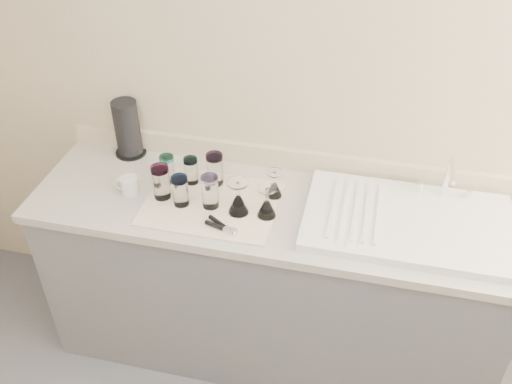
% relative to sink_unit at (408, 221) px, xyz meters
% --- Properties ---
extents(room_envelope, '(3.54, 3.50, 2.52)m').
position_rel_sink_unit_xyz_m(room_envelope, '(-0.55, -1.20, 0.64)').
color(room_envelope, '#57565C').
rests_on(room_envelope, ground).
extents(counter_unit, '(2.06, 0.62, 0.90)m').
position_rel_sink_unit_xyz_m(counter_unit, '(-0.55, -0.00, -0.47)').
color(counter_unit, '#5E5E63').
rests_on(counter_unit, ground).
extents(sink_unit, '(0.82, 0.50, 0.22)m').
position_rel_sink_unit_xyz_m(sink_unit, '(0.00, 0.00, 0.00)').
color(sink_unit, white).
rests_on(sink_unit, counter_unit).
extents(dish_towel, '(0.55, 0.42, 0.01)m').
position_rel_sink_unit_xyz_m(dish_towel, '(-0.81, -0.05, -0.02)').
color(dish_towel, white).
rests_on(dish_towel, counter_unit).
extents(tumbler_teal, '(0.06, 0.06, 0.13)m').
position_rel_sink_unit_xyz_m(tumbler_teal, '(-1.03, 0.05, 0.05)').
color(tumbler_teal, white).
rests_on(tumbler_teal, dish_towel).
extents(tumbler_cyan, '(0.06, 0.06, 0.12)m').
position_rel_sink_unit_xyz_m(tumbler_cyan, '(-0.93, 0.07, 0.05)').
color(tumbler_cyan, white).
rests_on(tumbler_cyan, dish_towel).
extents(tumbler_purple, '(0.07, 0.07, 0.15)m').
position_rel_sink_unit_xyz_m(tumbler_purple, '(-0.83, 0.09, 0.06)').
color(tumbler_purple, white).
rests_on(tumbler_purple, dish_towel).
extents(tumbler_magenta, '(0.08, 0.08, 0.15)m').
position_rel_sink_unit_xyz_m(tumbler_magenta, '(-1.02, -0.06, 0.07)').
color(tumbler_magenta, white).
rests_on(tumbler_magenta, dish_towel).
extents(tumbler_blue, '(0.07, 0.07, 0.14)m').
position_rel_sink_unit_xyz_m(tumbler_blue, '(-0.92, -0.08, 0.06)').
color(tumbler_blue, white).
rests_on(tumbler_blue, dish_towel).
extents(tumbler_lavender, '(0.07, 0.07, 0.15)m').
position_rel_sink_unit_xyz_m(tumbler_lavender, '(-0.80, -0.07, 0.06)').
color(tumbler_lavender, white).
rests_on(tumbler_lavender, dish_towel).
extents(goblet_back_right, '(0.07, 0.07, 0.12)m').
position_rel_sink_unit_xyz_m(goblet_back_right, '(-0.56, 0.06, 0.03)').
color(goblet_back_right, white).
rests_on(goblet_back_right, dish_towel).
extents(goblet_front_left, '(0.09, 0.09, 0.15)m').
position_rel_sink_unit_xyz_m(goblet_front_left, '(-0.68, -0.08, 0.04)').
color(goblet_front_left, white).
rests_on(goblet_front_left, dish_towel).
extents(goblet_front_right, '(0.08, 0.08, 0.14)m').
position_rel_sink_unit_xyz_m(goblet_front_right, '(-0.56, -0.08, 0.04)').
color(goblet_front_right, white).
rests_on(goblet_front_right, dish_towel).
extents(can_opener, '(0.15, 0.10, 0.02)m').
position_rel_sink_unit_xyz_m(can_opener, '(-0.72, -0.20, -0.00)').
color(can_opener, silver).
rests_on(can_opener, dish_towel).
extents(white_mug, '(0.11, 0.08, 0.08)m').
position_rel_sink_unit_xyz_m(white_mug, '(-1.17, -0.05, 0.02)').
color(white_mug, silver).
rests_on(white_mug, counter_unit).
extents(paper_towel_roll, '(0.14, 0.14, 0.27)m').
position_rel_sink_unit_xyz_m(paper_towel_roll, '(-1.29, 0.23, 0.11)').
color(paper_towel_roll, black).
rests_on(paper_towel_roll, counter_unit).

